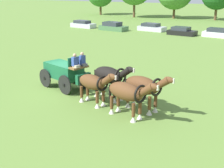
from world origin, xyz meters
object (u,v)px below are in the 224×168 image
Objects in this scene: draft_horse_rear_off at (94,83)px; parked_vehicle_a at (83,24)px; draft_horse_rear_near at (110,76)px; parked_vehicle_d at (182,31)px; show_wagon at (65,72)px; draft_horse_lead_off at (128,93)px; parked_vehicle_e at (218,33)px; parked_vehicle_b at (113,27)px; parked_vehicle_c at (152,28)px; draft_horse_lead_near at (144,87)px.

draft_horse_rear_off is 0.66× the size of parked_vehicle_a.
draft_horse_rear_near is 27.75m from parked_vehicle_d.
show_wagon is 1.28× the size of parked_vehicle_a.
parked_vehicle_d is at bearing -2.55° from parked_vehicle_a.
draft_horse_lead_off is 30.03m from parked_vehicle_e.
parked_vehicle_b is 1.12× the size of parked_vehicle_d.
parked_vehicle_c is 1.07× the size of parked_vehicle_d.
parked_vehicle_c is 1.05× the size of parked_vehicle_e.
draft_horse_lead_near is 1.00× the size of draft_horse_lead_off.
parked_vehicle_b is (-15.74, 29.48, -0.77)m from draft_horse_lead_off.
draft_horse_rear_near is 0.72× the size of parked_vehicle_c.
draft_horse_rear_near reaches higher than parked_vehicle_e.
show_wagon is 3.58m from draft_horse_rear_near.
draft_horse_lead_near is at bearing -79.13° from parked_vehicle_d.
parked_vehicle_b is 1.10× the size of parked_vehicle_e.
parked_vehicle_a is at bearing 120.08° from show_wagon.
parked_vehicle_a is 16.73m from parked_vehicle_d.
parked_vehicle_a is 11.56m from parked_vehicle_c.
draft_horse_rear_near is 34.50m from parked_vehicle_a.
show_wagon is 1.94× the size of draft_horse_rear_off.
draft_horse_lead_near is (2.48, -0.80, -0.04)m from draft_horse_rear_near.
show_wagon reaches higher than parked_vehicle_e.
parked_vehicle_d is 4.83m from parked_vehicle_e.
parked_vehicle_e reaches higher than parked_vehicle_a.
parked_vehicle_b is at bearing -178.02° from parked_vehicle_e.
parked_vehicle_c is at bearing 22.63° from parked_vehicle_b.
parked_vehicle_c is (-10.69, 30.51, -0.88)m from draft_horse_lead_near.
show_wagon is 1.29× the size of parked_vehicle_c.
draft_horse_lead_near is (6.02, -1.25, 0.21)m from show_wagon.
draft_horse_lead_near is 0.72× the size of parked_vehicle_c.
parked_vehicle_e is at bearing 91.26° from draft_horse_lead_near.
draft_horse_rear_near reaches higher than draft_horse_rear_off.
parked_vehicle_e is at bearing -9.79° from parked_vehicle_c.
draft_horse_rear_off reaches higher than parked_vehicle_a.
parked_vehicle_a is 6.09m from parked_vehicle_b.
draft_horse_rear_off is at bearing -65.15° from parked_vehicle_b.
draft_horse_rear_near is at bearing 73.31° from draft_horse_rear_off.
parked_vehicle_a is (-19.31, 29.57, -0.76)m from draft_horse_rear_off.
draft_horse_lead_off is at bearing -61.89° from parked_vehicle_b.
draft_horse_rear_near is 28.06m from parked_vehicle_e.
parked_vehicle_b is (-10.12, 26.99, -0.61)m from show_wagon.
draft_horse_rear_near is at bearing -55.20° from parked_vehicle_a.
parked_vehicle_d is at bearing 95.14° from draft_horse_rear_off.
show_wagon is at bearing 151.75° from draft_horse_rear_off.
draft_horse_lead_off is 37.37m from parked_vehicle_a.
draft_horse_lead_off is at bearing -72.04° from parked_vehicle_c.
parked_vehicle_e is (1.85, 27.98, -0.91)m from draft_horse_rear_near.
draft_horse_lead_off is (-0.39, -1.24, -0.04)m from draft_horse_lead_near.
parked_vehicle_c is (-8.21, 29.72, -0.92)m from draft_horse_rear_near.
show_wagon is 1.36× the size of parked_vehicle_e.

